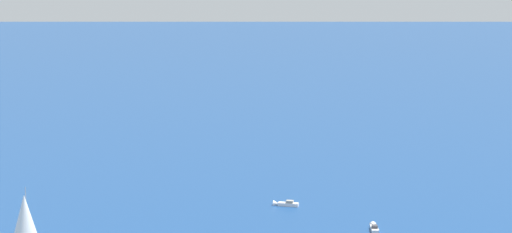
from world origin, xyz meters
TOP-DOWN VIEW (x-y plane):
  - sailboat_inshore at (47.34, 24.27)m, footprint 8.35×6.38m
  - motorboat_outer_ring_a at (24.63, -39.16)m, footprint 5.30×3.82m
  - motorboat_outer_ring_b at (49.17, -32.74)m, footprint 4.81×5.11m

SIDE VIEW (x-z plane):
  - motorboat_outer_ring_a at x=24.63m, z-range -0.36..1.19m
  - motorboat_outer_ring_b at x=49.17m, z-range -0.37..1.25m
  - sailboat_inshore at x=47.34m, z-range -0.47..10.23m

